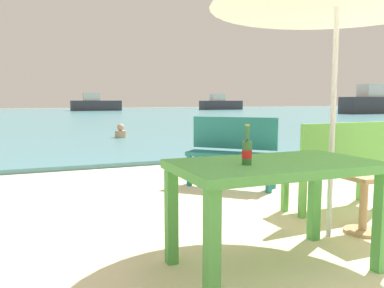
{
  "coord_description": "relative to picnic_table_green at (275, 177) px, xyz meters",
  "views": [
    {
      "loc": [
        -2.42,
        -1.79,
        1.18
      ],
      "look_at": [
        -0.43,
        3.0,
        0.6
      ],
      "focal_mm": 36.65,
      "sensor_mm": 36.0,
      "label": 1
    }
  ],
  "objects": [
    {
      "name": "bench_teal_center",
      "position": [
        0.99,
        2.45,
        -0.11
      ],
      "size": [
        1.11,
        1.1,
        0.95
      ],
      "color": "#237275",
      "rests_on": "ground_plane"
    },
    {
      "name": "sea_water",
      "position": [
        0.86,
        29.54,
        -0.61
      ],
      "size": [
        120.0,
        50.0,
        0.08
      ],
      "primitive_type": "cube",
      "color": "teal",
      "rests_on": "ground_plane"
    },
    {
      "name": "boat_sailboat",
      "position": [
        4.96,
        40.32,
        0.11
      ],
      "size": [
        5.2,
        1.42,
        1.89
      ],
      "color": "#38383F",
      "rests_on": "sea_water"
    },
    {
      "name": "side_table_wood",
      "position": [
        1.16,
        0.3,
        -0.3
      ],
      "size": [
        0.44,
        0.44,
        0.54
      ],
      "color": "tan",
      "rests_on": "ground_plane"
    },
    {
      "name": "swimmer_person",
      "position": [
        0.92,
        9.27,
        -0.41
      ],
      "size": [
        0.34,
        0.34,
        0.41
      ],
      "color": "tan",
      "rests_on": "sea_water"
    },
    {
      "name": "boat_cargo_ship",
      "position": [
        19.37,
        39.46,
        0.1
      ],
      "size": [
        5.1,
        1.39,
        1.85
      ],
      "color": "#38383F",
      "rests_on": "sea_water"
    },
    {
      "name": "boat_ferry",
      "position": [
        25.38,
        22.35,
        0.3
      ],
      "size": [
        6.67,
        1.82,
        2.43
      ],
      "color": "#38383F",
      "rests_on": "sea_water"
    },
    {
      "name": "bench_green_left",
      "position": [
        1.49,
        0.97,
        -0.11
      ],
      "size": [
        1.21,
        0.4,
        0.95
      ],
      "color": "#60B24C",
      "rests_on": "ground_plane"
    },
    {
      "name": "picnic_table_green",
      "position": [
        0.0,
        0.0,
        0.0
      ],
      "size": [
        1.4,
        0.8,
        0.76
      ],
      "color": "#4C9E47",
      "rests_on": "ground_plane"
    },
    {
      "name": "beer_bottle_amber",
      "position": [
        -0.25,
        -0.04,
        0.2
      ],
      "size": [
        0.07,
        0.07,
        0.26
      ],
      "color": "#2D662D",
      "rests_on": "picnic_table_green"
    }
  ]
}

